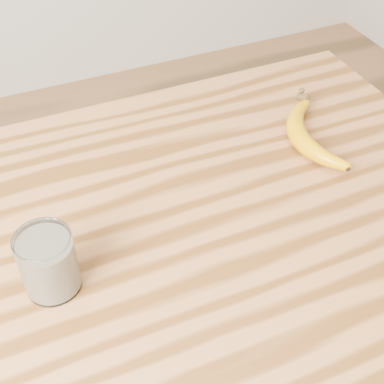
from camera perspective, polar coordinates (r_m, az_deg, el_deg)
name	(u,v)px	position (r m, az deg, el deg)	size (l,w,h in m)	color
table	(157,288)	(0.95, -3.74, -10.21)	(1.20, 0.80, 0.90)	#A16535
smoothie_glass	(48,263)	(0.78, -15.06, -7.36)	(0.08, 0.08, 0.10)	white
banana	(298,136)	(1.03, 11.26, 5.84)	(0.11, 0.30, 0.04)	#D59100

